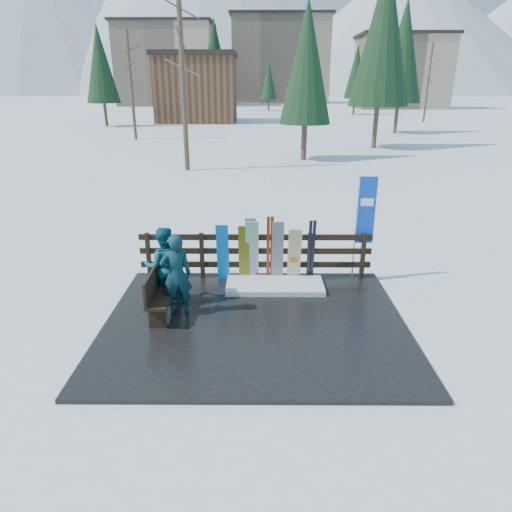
{
  "coord_description": "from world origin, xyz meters",
  "views": [
    {
      "loc": [
        0.07,
        -8.15,
        4.52
      ],
      "look_at": [
        0.02,
        1.0,
        1.1
      ],
      "focal_mm": 32.0,
      "sensor_mm": 36.0,
      "label": 1
    }
  ],
  "objects_px": {
    "person_front": "(176,275)",
    "snowboard_0": "(223,253)",
    "snowboard_1": "(252,251)",
    "snowboard_5": "(294,255)",
    "bench": "(159,291)",
    "person_back": "(164,266)",
    "snowboard_2": "(244,253)",
    "snowboard_4": "(278,252)",
    "rental_flag": "(364,214)",
    "snowboard_3": "(251,250)"
  },
  "relations": [
    {
      "from": "rental_flag",
      "to": "snowboard_2",
      "type": "bearing_deg",
      "value": -174.54
    },
    {
      "from": "person_front",
      "to": "snowboard_5",
      "type": "bearing_deg",
      "value": -163.37
    },
    {
      "from": "snowboard_5",
      "to": "rental_flag",
      "type": "xyz_separation_m",
      "value": [
        1.63,
        0.27,
        0.92
      ]
    },
    {
      "from": "person_front",
      "to": "rental_flag",
      "type": "bearing_deg",
      "value": -171.87
    },
    {
      "from": "snowboard_1",
      "to": "person_front",
      "type": "height_order",
      "value": "person_front"
    },
    {
      "from": "snowboard_0",
      "to": "snowboard_4",
      "type": "distance_m",
      "value": 1.3
    },
    {
      "from": "rental_flag",
      "to": "person_back",
      "type": "height_order",
      "value": "rental_flag"
    },
    {
      "from": "snowboard_2",
      "to": "rental_flag",
      "type": "bearing_deg",
      "value": 5.46
    },
    {
      "from": "snowboard_5",
      "to": "rental_flag",
      "type": "relative_size",
      "value": 0.54
    },
    {
      "from": "snowboard_0",
      "to": "snowboard_1",
      "type": "distance_m",
      "value": 0.7
    },
    {
      "from": "snowboard_0",
      "to": "person_front",
      "type": "height_order",
      "value": "person_front"
    },
    {
      "from": "snowboard_2",
      "to": "person_back",
      "type": "bearing_deg",
      "value": -145.77
    },
    {
      "from": "snowboard_1",
      "to": "person_back",
      "type": "bearing_deg",
      "value": -148.64
    },
    {
      "from": "snowboard_0",
      "to": "rental_flag",
      "type": "xyz_separation_m",
      "value": [
        3.33,
        0.27,
        0.88
      ]
    },
    {
      "from": "bench",
      "to": "snowboard_3",
      "type": "bearing_deg",
      "value": 41.91
    },
    {
      "from": "person_front",
      "to": "person_back",
      "type": "relative_size",
      "value": 1.01
    },
    {
      "from": "snowboard_0",
      "to": "snowboard_2",
      "type": "height_order",
      "value": "snowboard_0"
    },
    {
      "from": "snowboard_0",
      "to": "person_front",
      "type": "relative_size",
      "value": 0.86
    },
    {
      "from": "snowboard_5",
      "to": "rental_flag",
      "type": "distance_m",
      "value": 1.89
    },
    {
      "from": "snowboard_5",
      "to": "person_back",
      "type": "xyz_separation_m",
      "value": [
        -2.86,
        -1.13,
        0.17
      ]
    },
    {
      "from": "snowboard_2",
      "to": "person_front",
      "type": "distance_m",
      "value": 2.13
    },
    {
      "from": "bench",
      "to": "rental_flag",
      "type": "relative_size",
      "value": 0.58
    },
    {
      "from": "snowboard_2",
      "to": "person_front",
      "type": "height_order",
      "value": "person_front"
    },
    {
      "from": "person_front",
      "to": "snowboard_0",
      "type": "bearing_deg",
      "value": -132.98
    },
    {
      "from": "snowboard_1",
      "to": "snowboard_3",
      "type": "height_order",
      "value": "snowboard_3"
    },
    {
      "from": "snowboard_2",
      "to": "snowboard_4",
      "type": "xyz_separation_m",
      "value": [
        0.79,
        0.0,
        0.04
      ]
    },
    {
      "from": "bench",
      "to": "person_back",
      "type": "distance_m",
      "value": 0.63
    },
    {
      "from": "snowboard_5",
      "to": "snowboard_2",
      "type": "bearing_deg",
      "value": 180.0
    },
    {
      "from": "snowboard_4",
      "to": "person_back",
      "type": "bearing_deg",
      "value": -155.26
    },
    {
      "from": "snowboard_3",
      "to": "bench",
      "type": "bearing_deg",
      "value": -138.09
    },
    {
      "from": "bench",
      "to": "snowboard_5",
      "type": "relative_size",
      "value": 1.08
    },
    {
      "from": "snowboard_3",
      "to": "snowboard_4",
      "type": "distance_m",
      "value": 0.64
    },
    {
      "from": "snowboard_2",
      "to": "person_front",
      "type": "bearing_deg",
      "value": -128.31
    },
    {
      "from": "bench",
      "to": "snowboard_0",
      "type": "distance_m",
      "value": 2.06
    },
    {
      "from": "snowboard_4",
      "to": "rental_flag",
      "type": "height_order",
      "value": "rental_flag"
    },
    {
      "from": "bench",
      "to": "person_back",
      "type": "relative_size",
      "value": 0.88
    },
    {
      "from": "bench",
      "to": "snowboard_1",
      "type": "relative_size",
      "value": 0.93
    },
    {
      "from": "snowboard_4",
      "to": "person_front",
      "type": "relative_size",
      "value": 0.9
    },
    {
      "from": "snowboard_1",
      "to": "snowboard_5",
      "type": "bearing_deg",
      "value": -0.0
    },
    {
      "from": "bench",
      "to": "person_back",
      "type": "xyz_separation_m",
      "value": [
        0.02,
        0.53,
        0.34
      ]
    },
    {
      "from": "snowboard_1",
      "to": "snowboard_2",
      "type": "bearing_deg",
      "value": -180.0
    },
    {
      "from": "snowboard_2",
      "to": "snowboard_5",
      "type": "distance_m",
      "value": 1.2
    },
    {
      "from": "snowboard_5",
      "to": "rental_flag",
      "type": "bearing_deg",
      "value": 9.41
    },
    {
      "from": "snowboard_1",
      "to": "snowboard_3",
      "type": "xyz_separation_m",
      "value": [
        -0.03,
        -0.0,
        0.03
      ]
    },
    {
      "from": "snowboard_2",
      "to": "snowboard_4",
      "type": "height_order",
      "value": "snowboard_4"
    },
    {
      "from": "snowboard_0",
      "to": "snowboard_4",
      "type": "xyz_separation_m",
      "value": [
        1.3,
        0.0,
        0.04
      ]
    },
    {
      "from": "bench",
      "to": "snowboard_1",
      "type": "height_order",
      "value": "snowboard_1"
    },
    {
      "from": "snowboard_0",
      "to": "snowboard_2",
      "type": "bearing_deg",
      "value": 0.0
    },
    {
      "from": "rental_flag",
      "to": "person_front",
      "type": "distance_m",
      "value": 4.63
    },
    {
      "from": "snowboard_2",
      "to": "snowboard_3",
      "type": "relative_size",
      "value": 0.88
    }
  ]
}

